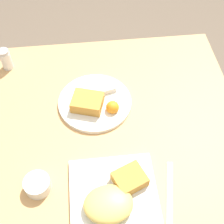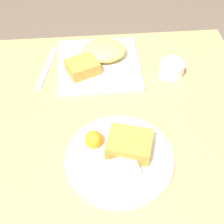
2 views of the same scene
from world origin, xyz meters
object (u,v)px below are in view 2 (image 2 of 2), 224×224
(plate_oval_far, at_px, (120,155))
(sauce_ramekin, at_px, (172,68))
(butter_knife, at_px, (47,68))
(plate_square_near, at_px, (99,59))

(plate_oval_far, distance_m, sauce_ramekin, 0.34)
(plate_oval_far, bearing_deg, butter_knife, -61.45)
(sauce_ramekin, xyz_separation_m, butter_knife, (0.37, -0.06, -0.02))
(plate_square_near, distance_m, plate_oval_far, 0.35)
(plate_oval_far, bearing_deg, plate_square_near, -85.44)
(butter_knife, bearing_deg, plate_oval_far, 41.19)
(plate_square_near, relative_size, butter_knife, 1.28)
(plate_oval_far, distance_m, butter_knife, 0.39)
(plate_square_near, relative_size, plate_oval_far, 0.97)
(plate_square_near, bearing_deg, sauce_ramekin, 164.20)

